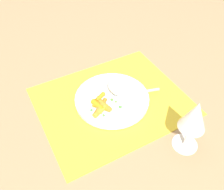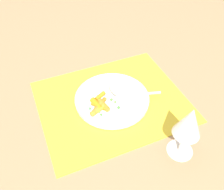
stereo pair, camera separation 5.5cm
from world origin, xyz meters
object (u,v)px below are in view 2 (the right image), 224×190
Objects in this scene: carrot_portion at (99,105)px; wine_glass at (189,124)px; fork at (124,96)px; plate at (112,99)px; rice_mound at (121,86)px.

wine_glass is (-0.15, 0.22, 0.09)m from carrot_portion.
wine_glass is (-0.06, 0.23, 0.09)m from fork.
plate is at bearing -156.17° from carrot_portion.
carrot_portion is at bearing 7.73° from fork.
rice_mound is at bearing -157.10° from carrot_portion.
fork is at bearing -172.27° from carrot_portion.
rice_mound reaches higher than carrot_portion.
plate is 0.04m from fork.
carrot_portion is 0.50× the size of wine_glass.
carrot_portion reaches higher than plate.
carrot_portion is (0.09, 0.04, -0.01)m from rice_mound.
plate is at bearing -67.68° from wine_glass.
rice_mound is 0.54× the size of wine_glass.
carrot_portion is 0.44× the size of fork.
rice_mound reaches higher than fork.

